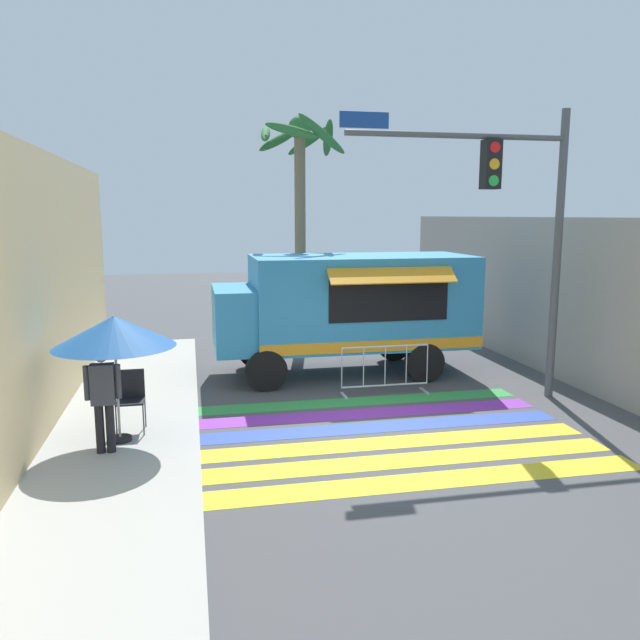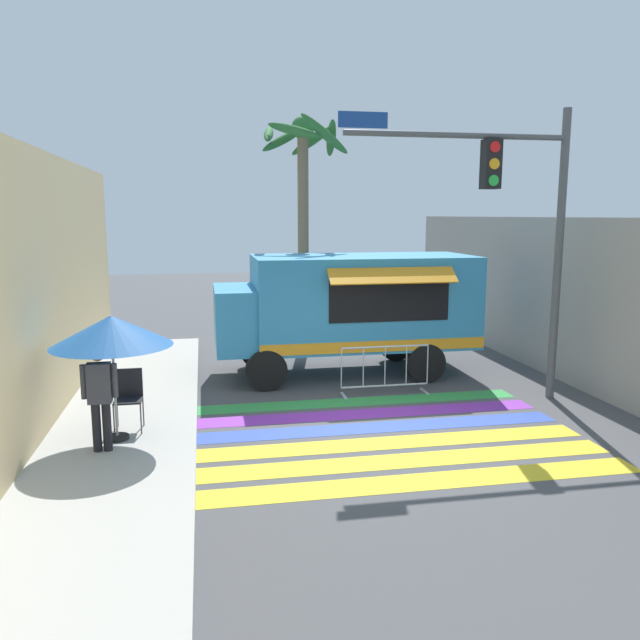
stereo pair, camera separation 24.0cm
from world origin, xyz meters
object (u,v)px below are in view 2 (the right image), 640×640
folding_chair (129,393)px  traffic_signal_pole (518,207)px  patio_umbrella (111,331)px  palm_tree (302,178)px  barricade_front (385,371)px  food_truck (343,305)px  vendor_person (100,393)px

folding_chair → traffic_signal_pole: bearing=4.3°
patio_umbrella → palm_tree: bearing=59.3°
traffic_signal_pole → barricade_front: (-2.31, 0.83, -3.29)m
food_truck → traffic_signal_pole: size_ratio=1.04×
folding_chair → vendor_person: vendor_person is taller
traffic_signal_pole → vendor_person: traffic_signal_pole is taller
food_truck → folding_chair: food_truck is taller
vendor_person → barricade_front: size_ratio=0.86×
food_truck → barricade_front: food_truck is taller
traffic_signal_pole → palm_tree: palm_tree is taller
vendor_person → palm_tree: (4.24, 7.35, 3.59)m
traffic_signal_pole → patio_umbrella: (-7.32, -1.23, -1.92)m
patio_umbrella → palm_tree: (4.09, 6.88, 2.75)m
palm_tree → barricade_front: bearing=-79.2°
patio_umbrella → barricade_front: bearing=22.3°
patio_umbrella → palm_tree: palm_tree is taller
food_truck → folding_chair: bearing=-142.7°
patio_umbrella → folding_chair: patio_umbrella is taller
palm_tree → folding_chair: bearing=-121.8°
folding_chair → food_truck: bearing=35.9°
folding_chair → palm_tree: 8.45m
food_truck → vendor_person: 6.40m
food_truck → barricade_front: size_ratio=3.15×
traffic_signal_pole → vendor_person: 8.14m
palm_tree → food_truck: bearing=-81.7°
barricade_front → palm_tree: palm_tree is taller
food_truck → patio_umbrella: food_truck is taller
food_truck → patio_umbrella: (-4.54, -3.85, 0.25)m
patio_umbrella → folding_chair: size_ratio=1.99×
traffic_signal_pole → barricade_front: size_ratio=3.04×
folding_chair → vendor_person: size_ratio=0.63×
traffic_signal_pole → palm_tree: size_ratio=0.91×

